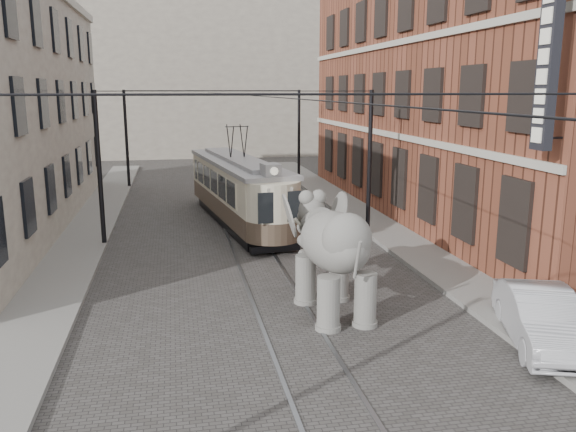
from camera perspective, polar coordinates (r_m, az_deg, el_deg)
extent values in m
plane|color=#43403E|center=(18.30, -1.76, -6.91)|extent=(120.00, 120.00, 0.00)
cube|color=slate|center=(20.08, 15.47, -5.38)|extent=(2.00, 60.00, 0.15)
cube|color=slate|center=(18.44, -22.29, -7.45)|extent=(2.00, 60.00, 0.15)
cube|color=brown|center=(29.47, 17.15, 11.72)|extent=(8.00, 26.00, 12.00)
cube|color=gray|center=(57.14, -8.51, 13.13)|extent=(28.00, 10.00, 14.00)
imported|color=#A5A5AA|center=(15.34, 23.52, -9.12)|extent=(2.67, 4.38, 1.36)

